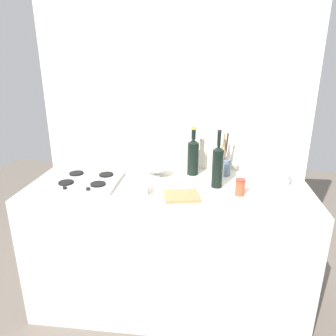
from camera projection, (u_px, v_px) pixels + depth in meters
The scene contains 12 objects.
ground_plane at pixel (168, 298), 2.35m from camera, with size 6.00×6.00×0.00m, color #6B6056.
counter_block at pixel (168, 246), 2.20m from camera, with size 1.80×0.70×0.90m, color beige.
backsplash_panel at pixel (174, 132), 2.32m from camera, with size 1.90×0.06×2.32m, color beige.
stovetop_hob at pixel (87, 181), 2.10m from camera, with size 0.42×0.38×0.04m.
plate_stack at pixel (274, 177), 2.09m from camera, with size 0.21×0.21×0.07m.
wine_bottle_leftmost at pixel (193, 156), 2.21m from camera, with size 0.08×0.08×0.34m.
wine_bottle_mid_left at pixel (218, 166), 1.99m from camera, with size 0.07×0.07×0.37m.
mixing_bowl at pixel (156, 171), 2.21m from camera, with size 0.18×0.18×0.06m.
butter_dish at pixel (135, 189), 1.92m from camera, with size 0.15×0.09×0.07m, color silver.
utensil_crock at pixel (224, 166), 2.22m from camera, with size 0.09×0.09×0.30m.
condiment_jar_front at pixel (240, 187), 1.90m from camera, with size 0.06×0.06×0.10m.
cutting_board at pixel (181, 196), 1.88m from camera, with size 0.20×0.17×0.02m, color #9E7A4C.
Camera 1 is at (0.23, -1.88, 1.69)m, focal length 34.06 mm.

